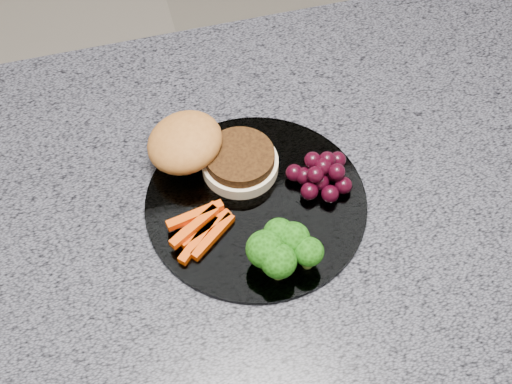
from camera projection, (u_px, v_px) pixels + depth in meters
island_cabinet at (297, 339)px, 1.24m from camera, size 1.20×0.60×0.86m
countertop at (315, 192)px, 0.87m from camera, size 1.20×0.60×0.04m
plate at (256, 203)px, 0.83m from camera, size 0.26×0.26×0.01m
burger at (205, 152)px, 0.85m from camera, size 0.18×0.15×0.05m
carrot_sticks at (200, 228)px, 0.80m from camera, size 0.08×0.07×0.02m
broccoli at (282, 248)px, 0.76m from camera, size 0.08×0.07×0.05m
grape_bunch at (322, 174)px, 0.83m from camera, size 0.08×0.07×0.04m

